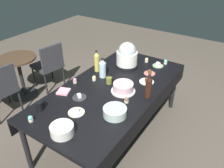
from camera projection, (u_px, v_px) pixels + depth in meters
ground at (112, 132)px, 3.21m from camera, size 9.00×9.00×0.00m
potluck_table at (112, 92)px, 2.85m from camera, size 2.20×1.10×0.75m
frosted_layer_cake at (123, 87)px, 2.72m from camera, size 0.29×0.29×0.11m
slow_cooker at (127, 56)px, 3.21m from camera, size 0.31×0.31×0.37m
glass_salad_bowl at (115, 112)px, 2.34m from camera, size 0.25×0.25×0.09m
ceramic_snack_bowl at (62, 130)px, 2.11m from camera, size 0.22×0.22×0.10m
dessert_plate_coral at (150, 73)px, 3.12m from camera, size 0.15×0.15×0.05m
dessert_plate_sage at (158, 65)px, 3.31m from camera, size 0.16×0.16×0.06m
dessert_plate_charcoal at (79, 97)px, 2.63m from camera, size 0.16×0.16×0.05m
dessert_plate_white at (147, 81)px, 2.93m from camera, size 0.19×0.19×0.04m
dessert_plate_cream at (76, 112)px, 2.40m from camera, size 0.18×0.18×0.04m
cupcake_berry at (75, 81)px, 2.90m from camera, size 0.05×0.05×0.07m
cupcake_rose at (94, 78)px, 2.95m from camera, size 0.05×0.05×0.07m
cupcake_lemon at (147, 60)px, 3.42m from camera, size 0.05×0.05×0.07m
cupcake_cocoa at (126, 100)px, 2.54m from camera, size 0.05×0.05×0.07m
cupcake_mint at (31, 119)px, 2.27m from camera, size 0.05×0.05×0.07m
cupcake_vanilla at (166, 62)px, 3.36m from camera, size 0.05×0.05×0.07m
soda_bottle_ginger_ale at (97, 62)px, 3.12m from camera, size 0.07×0.07×0.30m
soda_bottle_cola at (149, 87)px, 2.57m from camera, size 0.07×0.07×0.30m
soda_bottle_water at (103, 68)px, 2.98m from camera, size 0.09×0.09×0.27m
coffee_mug_black at (40, 106)px, 2.42m from camera, size 0.12×0.08×0.10m
coffee_mug_olive at (109, 80)px, 2.89m from camera, size 0.11×0.08×0.08m
coffee_mug_tan at (119, 54)px, 3.57m from camera, size 0.13×0.09×0.10m
paper_napkin_stack at (64, 91)px, 2.72m from camera, size 0.18×0.18×0.02m
maroon_chair_left at (0, 88)px, 3.30m from camera, size 0.48×0.48×0.85m
maroon_chair_right at (49, 63)px, 3.97m from camera, size 0.50×0.50×0.85m
round_cafe_table at (19, 70)px, 3.76m from camera, size 0.60×0.60×0.72m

